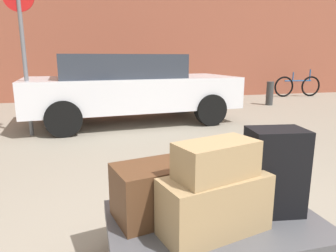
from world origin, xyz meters
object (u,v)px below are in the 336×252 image
(suitcase_black_rear_left, at_px, (275,171))
(parked_car, at_px, (129,87))
(bollard_kerb_mid, at_px, (270,93))
(duffel_bag_tan_front_right, at_px, (215,205))
(no_parking_sign, at_px, (23,43))
(bollard_kerb_near, at_px, (226,95))
(duffel_bag_tan_topmost_pile, at_px, (216,160))
(luggage_cart, at_px, (214,228))
(bicycle_leaning, at_px, (297,86))
(duffel_bag_teal_center, at_px, (239,175))
(duffel_bag_brown_rear_right, at_px, (164,189))

(suitcase_black_rear_left, relative_size, parked_car, 0.13)
(suitcase_black_rear_left, bearing_deg, bollard_kerb_mid, 65.73)
(duffel_bag_tan_front_right, distance_m, no_parking_sign, 4.68)
(bollard_kerb_near, bearing_deg, duffel_bag_tan_front_right, -115.71)
(duffel_bag_tan_front_right, distance_m, duffel_bag_tan_topmost_pile, 0.28)
(luggage_cart, relative_size, parked_car, 0.31)
(suitcase_black_rear_left, relative_size, duffel_bag_tan_topmost_pile, 1.21)
(luggage_cart, xyz_separation_m, duffel_bag_tan_topmost_pile, (-0.07, -0.14, 0.52))
(duffel_bag_tan_topmost_pile, height_order, bollard_kerb_near, duffel_bag_tan_topmost_pile)
(luggage_cart, height_order, suitcase_black_rear_left, suitcase_black_rear_left)
(bollard_kerb_mid, bearing_deg, bollard_kerb_near, 180.00)
(luggage_cart, bearing_deg, bollard_kerb_near, 64.27)
(duffel_bag_tan_front_right, height_order, bollard_kerb_near, duffel_bag_tan_front_right)
(suitcase_black_rear_left, distance_m, bollard_kerb_mid, 7.36)
(suitcase_black_rear_left, height_order, bollard_kerb_mid, suitcase_black_rear_left)
(luggage_cart, distance_m, suitcase_black_rear_left, 0.54)
(bollard_kerb_near, relative_size, no_parking_sign, 0.26)
(suitcase_black_rear_left, relative_size, bicycle_leaning, 0.32)
(duffel_bag_teal_center, xyz_separation_m, bicycle_leaning, (6.17, 7.49, -0.14))
(bicycle_leaning, bearing_deg, duffel_bag_tan_topmost_pile, -129.65)
(duffel_bag_tan_front_right, distance_m, bollard_kerb_near, 7.03)
(duffel_bag_brown_rear_right, xyz_separation_m, bollard_kerb_mid, (4.67, 6.05, -0.17))
(luggage_cart, relative_size, bollard_kerb_near, 1.99)
(luggage_cart, xyz_separation_m, bollard_kerb_near, (2.98, 6.19, 0.07))
(duffel_bag_tan_front_right, relative_size, parked_car, 0.15)
(duffel_bag_teal_center, height_order, no_parking_sign, no_parking_sign)
(duffel_bag_brown_rear_right, relative_size, bicycle_leaning, 0.36)
(duffel_bag_tan_topmost_pile, bearing_deg, luggage_cart, 48.31)
(duffel_bag_tan_front_right, bearing_deg, bollard_kerb_near, 50.85)
(duffel_bag_tan_front_right, relative_size, no_parking_sign, 0.25)
(luggage_cart, distance_m, bicycle_leaning, 10.08)
(bollard_kerb_near, bearing_deg, luggage_cart, -115.73)
(luggage_cart, bearing_deg, duffel_bag_teal_center, 40.25)
(duffel_bag_brown_rear_right, xyz_separation_m, duffel_bag_tan_topmost_pile, (0.24, -0.28, 0.28))
(duffel_bag_teal_center, xyz_separation_m, suitcase_black_rear_left, (0.11, -0.26, 0.11))
(bollard_kerb_mid, height_order, no_parking_sign, no_parking_sign)
(suitcase_black_rear_left, xyz_separation_m, bollard_kerb_near, (2.58, 6.20, -0.28))
(luggage_cart, xyz_separation_m, parked_car, (0.09, 4.79, 0.49))
(duffel_bag_tan_topmost_pile, relative_size, no_parking_sign, 0.18)
(bicycle_leaning, xyz_separation_m, bollard_kerb_mid, (-2.10, -1.54, -0.03))
(duffel_bag_teal_center, bearing_deg, bollard_kerb_near, 56.06)
(bollard_kerb_near, xyz_separation_m, bollard_kerb_mid, (1.38, 0.00, 0.00))
(duffel_bag_tan_topmost_pile, bearing_deg, bollard_kerb_near, 47.78)
(luggage_cart, xyz_separation_m, duffel_bag_teal_center, (0.29, 0.25, 0.24))
(duffel_bag_brown_rear_right, height_order, suitcase_black_rear_left, suitcase_black_rear_left)
(bicycle_leaning, bearing_deg, parked_car, -155.18)
(luggage_cart, bearing_deg, duffel_bag_brown_rear_right, 155.29)
(duffel_bag_tan_front_right, bearing_deg, bicycle_leaning, 36.92)
(suitcase_black_rear_left, bearing_deg, no_parking_sign, 126.25)
(duffel_bag_teal_center, bearing_deg, duffel_bag_tan_topmost_pile, -142.31)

